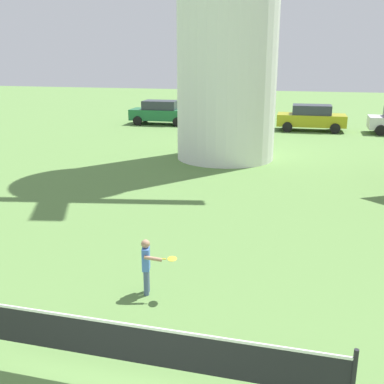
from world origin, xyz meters
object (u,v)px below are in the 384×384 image
(player_far, at_px, (148,263))
(tennis_net, at_px, (154,347))
(parked_car_green, at_px, (161,112))
(parked_car_mustard, at_px, (311,117))
(parked_car_blue, at_px, (228,114))

(player_far, bearing_deg, tennis_net, -68.28)
(parked_car_green, distance_m, parked_car_mustard, 9.76)
(player_far, xyz_separation_m, parked_car_green, (-7.04, 22.00, 0.18))
(parked_car_blue, bearing_deg, player_far, -83.63)
(tennis_net, height_order, player_far, player_far)
(player_far, height_order, parked_car_mustard, parked_car_mustard)
(tennis_net, height_order, parked_car_mustard, parked_car_mustard)
(parked_car_blue, distance_m, parked_car_mustard, 5.18)
(parked_car_green, bearing_deg, player_far, -72.25)
(parked_car_blue, relative_size, parked_car_mustard, 1.01)
(tennis_net, relative_size, parked_car_blue, 1.22)
(tennis_net, xyz_separation_m, parked_car_green, (-8.05, 24.54, 0.12))
(player_far, relative_size, parked_car_mustard, 0.27)
(parked_car_green, relative_size, parked_car_mustard, 0.98)
(player_far, distance_m, parked_car_mustard, 21.83)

